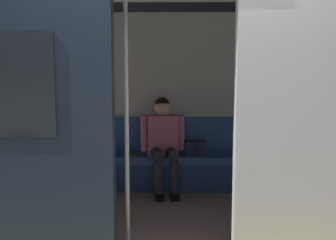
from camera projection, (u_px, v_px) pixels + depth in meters
name	position (u px, v px, depth m)	size (l,w,h in m)	color
train_car	(167.00, 67.00, 4.14)	(6.40, 2.53, 2.36)	silver
bench_seat	(172.00, 163.00, 5.20)	(2.62, 0.44, 0.44)	#38609E
person_seated	(163.00, 138.00, 5.11)	(0.55, 0.71, 1.17)	pink
handbag	(195.00, 148.00, 5.22)	(0.26, 0.15, 0.17)	#262D4C
book	(130.00, 154.00, 5.21)	(0.15, 0.22, 0.03)	#33723F
grab_pole_door	(127.00, 117.00, 3.46)	(0.04, 0.04, 2.22)	silver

